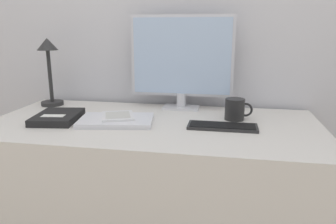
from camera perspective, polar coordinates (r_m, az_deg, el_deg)
name	(u,v)px	position (r m, az deg, el deg)	size (l,w,h in m)	color
wall_back	(169,13)	(1.82, 0.15, 16.81)	(3.60, 0.05, 2.40)	silver
desk	(153,194)	(1.61, -2.55, -14.05)	(1.49, 0.71, 0.71)	silver
monitor	(182,60)	(1.68, 2.39, 9.03)	(0.52, 0.11, 0.48)	silver
keyboard	(222,126)	(1.41, 9.46, -2.48)	(0.29, 0.11, 0.01)	#282828
laptop	(116,121)	(1.48, -9.01, -1.48)	(0.35, 0.26, 0.02)	silver
ereader	(118,116)	(1.49, -8.74, -0.66)	(0.19, 0.20, 0.01)	white
desk_lamp	(49,62)	(1.87, -20.06, 8.14)	(0.12, 0.12, 0.36)	#282828
notebook	(58,117)	(1.58, -18.68, -0.84)	(0.22, 0.27, 0.03)	black
coffee_mug	(235,109)	(1.53, 11.63, 0.47)	(0.13, 0.09, 0.10)	black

